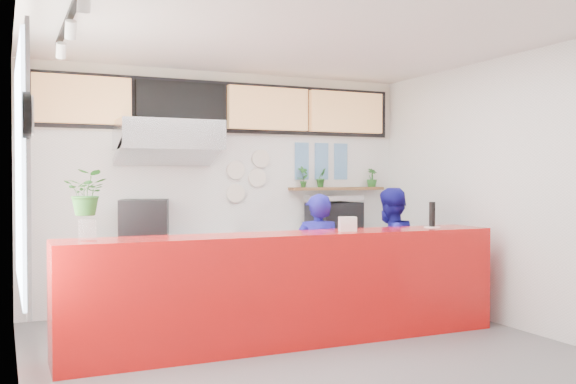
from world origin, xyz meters
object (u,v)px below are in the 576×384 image
object	(u,v)px
panini_oven	(144,220)
pepper_mill	(432,214)
service_counter	(291,288)
espresso_machine	(334,218)
staff_center	(317,261)
staff_right	(390,253)

from	to	relation	value
panini_oven	pepper_mill	xyz separation A→B (m)	(2.76, -1.82, 0.10)
service_counter	pepper_mill	distance (m)	1.82
service_counter	pepper_mill	size ratio (longest dim) A/B	16.71
service_counter	espresso_machine	world-z (taller)	espresso_machine
panini_oven	pepper_mill	bearing A→B (deg)	-17.61
staff_center	pepper_mill	distance (m)	1.36
panini_oven	espresso_machine	distance (m)	2.53
espresso_machine	staff_center	xyz separation A→B (m)	(-0.93, -1.34, -0.37)
espresso_machine	pepper_mill	size ratio (longest dim) A/B	2.41
espresso_machine	staff_center	size ratio (longest dim) A/B	0.44
espresso_machine	staff_center	world-z (taller)	staff_center
service_counter	staff_center	world-z (taller)	staff_center
service_counter	staff_right	xyz separation A→B (m)	(1.55, 0.61, 0.22)
panini_oven	staff_right	world-z (taller)	staff_right
panini_oven	staff_center	world-z (taller)	staff_center
service_counter	espresso_machine	bearing A→B (deg)	51.19
pepper_mill	staff_right	bearing A→B (deg)	101.67
panini_oven	staff_center	xyz separation A→B (m)	(1.60, -1.34, -0.41)
espresso_machine	pepper_mill	xyz separation A→B (m)	(0.23, -1.82, 0.14)
service_counter	espresso_machine	size ratio (longest dim) A/B	6.92
staff_right	pepper_mill	distance (m)	0.81
staff_right	panini_oven	bearing A→B (deg)	-38.66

